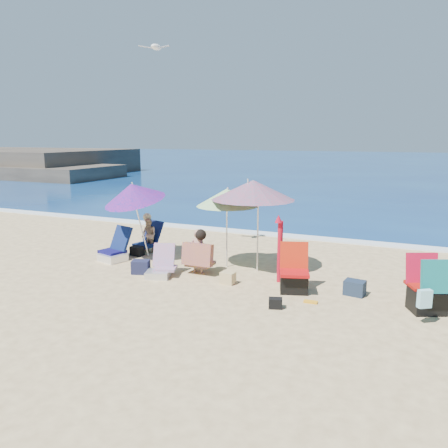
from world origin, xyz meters
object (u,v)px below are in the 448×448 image
at_px(umbrella_blue, 133,192).
at_px(chair_navy, 115,251).
at_px(chair_rainbow, 161,268).
at_px(camp_chair_left, 294,277).
at_px(umbrella_turquoise, 253,190).
at_px(umbrella_striped, 227,197).
at_px(seagull, 156,47).
at_px(camp_chair_right, 427,292).
at_px(person_left, 149,235).
at_px(furled_umbrella, 280,245).
at_px(person_center, 198,252).

xyz_separation_m(umbrella_blue, chair_navy, (-0.46, -0.21, -1.44)).
xyz_separation_m(chair_rainbow, camp_chair_left, (2.85, 0.21, 0.11)).
height_order(umbrella_turquoise, chair_rainbow, umbrella_turquoise).
bearing_deg(umbrella_striped, seagull, 172.98).
distance_m(camp_chair_right, person_left, 6.75).
bearing_deg(chair_rainbow, camp_chair_left, 4.26).
xyz_separation_m(camp_chair_right, person_left, (-6.56, 1.58, 0.09)).
relative_size(umbrella_blue, seagull, 2.88).
xyz_separation_m(umbrella_blue, camp_chair_right, (6.44, -0.78, -1.28)).
xyz_separation_m(furled_umbrella, camp_chair_right, (2.77, -0.56, -0.41)).
bearing_deg(person_center, chair_navy, 175.84).
relative_size(furled_umbrella, camp_chair_right, 1.17).
height_order(umbrella_blue, furled_umbrella, umbrella_blue).
xyz_separation_m(chair_navy, camp_chair_right, (6.90, -0.57, 0.15)).
bearing_deg(umbrella_striped, chair_navy, -169.52).
height_order(furled_umbrella, chair_navy, furled_umbrella).
distance_m(person_center, person_left, 2.34).
bearing_deg(umbrella_turquoise, person_left, 169.32).
relative_size(umbrella_striped, chair_rainbow, 2.34).
relative_size(umbrella_blue, person_center, 2.02).
relative_size(umbrella_striped, person_center, 1.86).
bearing_deg(person_center, chair_rainbow, -142.90).
bearing_deg(person_center, umbrella_striped, 60.15).
xyz_separation_m(camp_chair_left, camp_chair_right, (2.34, -0.12, 0.08)).
bearing_deg(umbrella_turquoise, chair_rainbow, -146.92).
bearing_deg(chair_navy, furled_umbrella, -0.12).
height_order(umbrella_striped, umbrella_blue, umbrella_blue).
relative_size(umbrella_turquoise, seagull, 3.37).
distance_m(camp_chair_left, person_left, 4.47).
xyz_separation_m(umbrella_turquoise, chair_navy, (-3.39, -0.43, -1.61)).
height_order(furled_umbrella, person_center, furled_umbrella).
distance_m(umbrella_turquoise, umbrella_striped, 0.67).
distance_m(umbrella_blue, camp_chair_right, 6.61).
bearing_deg(chair_rainbow, umbrella_turquoise, 33.08).
bearing_deg(seagull, camp_chair_right, -12.27).
relative_size(chair_navy, camp_chair_right, 0.73).
xyz_separation_m(camp_chair_right, person_center, (-4.54, 0.40, 0.12)).
bearing_deg(umbrella_blue, furled_umbrella, -3.35).
xyz_separation_m(chair_navy, seagull, (0.87, 0.74, 4.75)).
distance_m(umbrella_striped, seagull, 3.84).
xyz_separation_m(chair_rainbow, person_left, (-1.37, 1.67, 0.27)).
relative_size(chair_navy, seagull, 1.25).
height_order(chair_rainbow, seagull, seagull).
xyz_separation_m(person_center, person_left, (-2.02, 1.18, -0.03)).
bearing_deg(umbrella_striped, person_left, 168.39).
bearing_deg(umbrella_blue, umbrella_striped, 7.51).
relative_size(chair_rainbow, seagull, 1.13).
height_order(chair_navy, seagull, seagull).
bearing_deg(furled_umbrella, camp_chair_left, -45.90).
relative_size(chair_rainbow, person_center, 0.79).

